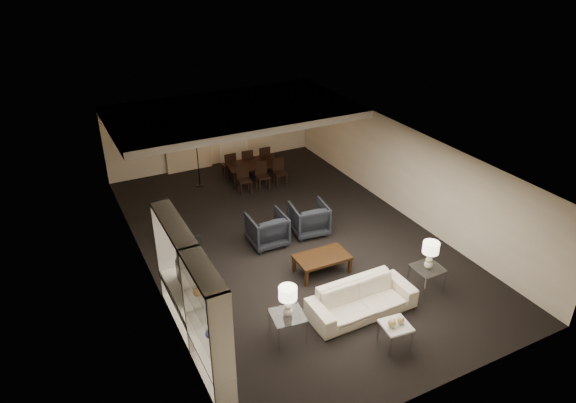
# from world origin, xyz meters

# --- Properties ---
(floor) EXTENTS (11.00, 11.00, 0.00)m
(floor) POSITION_xyz_m (0.00, 0.00, 0.00)
(floor) COLOR black
(floor) RESTS_ON ground
(ceiling) EXTENTS (7.00, 11.00, 0.02)m
(ceiling) POSITION_xyz_m (0.00, 0.00, 2.50)
(ceiling) COLOR silver
(ceiling) RESTS_ON ground
(wall_back) EXTENTS (7.00, 0.02, 2.50)m
(wall_back) POSITION_xyz_m (0.00, 5.50, 1.25)
(wall_back) COLOR #C2B69C
(wall_back) RESTS_ON ground
(wall_front) EXTENTS (7.00, 0.02, 2.50)m
(wall_front) POSITION_xyz_m (0.00, -5.50, 1.25)
(wall_front) COLOR #C2B69C
(wall_front) RESTS_ON ground
(wall_left) EXTENTS (0.02, 11.00, 2.50)m
(wall_left) POSITION_xyz_m (-3.50, 0.00, 1.25)
(wall_left) COLOR #C2B69C
(wall_left) RESTS_ON ground
(wall_right) EXTENTS (0.02, 11.00, 2.50)m
(wall_right) POSITION_xyz_m (3.50, 0.00, 1.25)
(wall_right) COLOR #C2B69C
(wall_right) RESTS_ON ground
(ceiling_soffit) EXTENTS (7.00, 4.00, 0.20)m
(ceiling_soffit) POSITION_xyz_m (0.00, 3.50, 2.40)
(ceiling_soffit) COLOR silver
(ceiling_soffit) RESTS_ON ceiling
(curtains) EXTENTS (1.50, 0.12, 2.40)m
(curtains) POSITION_xyz_m (-0.90, 5.42, 1.20)
(curtains) COLOR beige
(curtains) RESTS_ON wall_back
(door) EXTENTS (0.90, 0.05, 2.10)m
(door) POSITION_xyz_m (0.70, 5.47, 1.05)
(door) COLOR silver
(door) RESTS_ON wall_back
(painting) EXTENTS (0.95, 0.04, 0.65)m
(painting) POSITION_xyz_m (2.10, 5.46, 1.55)
(painting) COLOR #142D38
(painting) RESTS_ON wall_back
(media_unit) EXTENTS (0.38, 3.40, 2.35)m
(media_unit) POSITION_xyz_m (-3.31, -2.60, 1.18)
(media_unit) COLOR white
(media_unit) RESTS_ON wall_left
(pendant_light) EXTENTS (0.52, 0.52, 0.24)m
(pendant_light) POSITION_xyz_m (0.30, 3.50, 1.92)
(pendant_light) COLOR #D8591E
(pendant_light) RESTS_ON ceiling_soffit
(sofa) EXTENTS (2.25, 0.88, 0.66)m
(sofa) POSITION_xyz_m (0.04, -3.23, 0.33)
(sofa) COLOR beige
(sofa) RESTS_ON floor
(coffee_table) EXTENTS (1.25, 0.74, 0.44)m
(coffee_table) POSITION_xyz_m (0.04, -1.63, 0.22)
(coffee_table) COLOR black
(coffee_table) RESTS_ON floor
(armchair_left) EXTENTS (0.91, 0.94, 0.84)m
(armchair_left) POSITION_xyz_m (-0.56, 0.07, 0.42)
(armchair_left) COLOR black
(armchair_left) RESTS_ON floor
(armchair_right) EXTENTS (1.01, 1.03, 0.84)m
(armchair_right) POSITION_xyz_m (0.64, 0.07, 0.42)
(armchair_right) COLOR black
(armchair_right) RESTS_ON floor
(side_table_left) EXTENTS (0.69, 0.69, 0.58)m
(side_table_left) POSITION_xyz_m (-1.66, -3.23, 0.29)
(side_table_left) COLOR white
(side_table_left) RESTS_ON floor
(side_table_right) EXTENTS (0.63, 0.63, 0.58)m
(side_table_right) POSITION_xyz_m (1.74, -3.23, 0.29)
(side_table_right) COLOR white
(side_table_right) RESTS_ON floor
(table_lamp_left) EXTENTS (0.37, 0.37, 0.64)m
(table_lamp_left) POSITION_xyz_m (-1.66, -3.23, 0.89)
(table_lamp_left) COLOR white
(table_lamp_left) RESTS_ON side_table_left
(table_lamp_right) EXTENTS (0.37, 0.37, 0.64)m
(table_lamp_right) POSITION_xyz_m (1.74, -3.23, 0.89)
(table_lamp_right) COLOR beige
(table_lamp_right) RESTS_ON side_table_right
(marble_table) EXTENTS (0.57, 0.57, 0.51)m
(marble_table) POSITION_xyz_m (0.04, -4.33, 0.26)
(marble_table) COLOR silver
(marble_table) RESTS_ON floor
(gold_gourd_a) EXTENTS (0.16, 0.16, 0.16)m
(gold_gourd_a) POSITION_xyz_m (-0.06, -4.33, 0.60)
(gold_gourd_a) COLOR #E3C578
(gold_gourd_a) RESTS_ON marble_table
(gold_gourd_b) EXTENTS (0.14, 0.14, 0.14)m
(gold_gourd_b) POSITION_xyz_m (0.14, -4.33, 0.59)
(gold_gourd_b) COLOR #DBB574
(gold_gourd_b) RESTS_ON marble_table
(television) EXTENTS (1.11, 0.15, 0.64)m
(television) POSITION_xyz_m (-3.28, -1.87, 1.07)
(television) COLOR black
(television) RESTS_ON media_unit
(vase_blue) EXTENTS (0.17, 0.17, 0.18)m
(vase_blue) POSITION_xyz_m (-3.31, -3.66, 1.15)
(vase_blue) COLOR #293AB1
(vase_blue) RESTS_ON media_unit
(vase_amber) EXTENTS (0.16, 0.16, 0.17)m
(vase_amber) POSITION_xyz_m (-3.31, -3.14, 1.65)
(vase_amber) COLOR #B3793B
(vase_amber) RESTS_ON media_unit
(floor_speaker) EXTENTS (0.12, 0.12, 0.94)m
(floor_speaker) POSITION_xyz_m (-2.43, -0.28, 0.47)
(floor_speaker) COLOR black
(floor_speaker) RESTS_ON floor
(dining_table) EXTENTS (1.71, 1.06, 0.57)m
(dining_table) POSITION_xyz_m (0.67, 3.65, 0.29)
(dining_table) COLOR black
(dining_table) RESTS_ON floor
(chair_nl) EXTENTS (0.44, 0.44, 0.85)m
(chair_nl) POSITION_xyz_m (0.07, 3.00, 0.42)
(chair_nl) COLOR black
(chair_nl) RESTS_ON floor
(chair_nm) EXTENTS (0.43, 0.43, 0.85)m
(chair_nm) POSITION_xyz_m (0.67, 3.00, 0.42)
(chair_nm) COLOR black
(chair_nm) RESTS_ON floor
(chair_nr) EXTENTS (0.43, 0.43, 0.85)m
(chair_nr) POSITION_xyz_m (1.27, 3.00, 0.42)
(chair_nr) COLOR black
(chair_nr) RESTS_ON floor
(chair_fl) EXTENTS (0.39, 0.39, 0.85)m
(chair_fl) POSITION_xyz_m (0.07, 4.30, 0.42)
(chair_fl) COLOR black
(chair_fl) RESTS_ON floor
(chair_fm) EXTENTS (0.43, 0.43, 0.85)m
(chair_fm) POSITION_xyz_m (0.67, 4.30, 0.42)
(chair_fm) COLOR black
(chair_fm) RESTS_ON floor
(chair_fr) EXTENTS (0.40, 0.40, 0.85)m
(chair_fr) POSITION_xyz_m (1.27, 4.30, 0.42)
(chair_fr) COLOR black
(chair_fr) RESTS_ON floor
(floor_lamp) EXTENTS (0.28, 0.28, 1.63)m
(floor_lamp) POSITION_xyz_m (-1.00, 4.09, 0.82)
(floor_lamp) COLOR black
(floor_lamp) RESTS_ON floor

